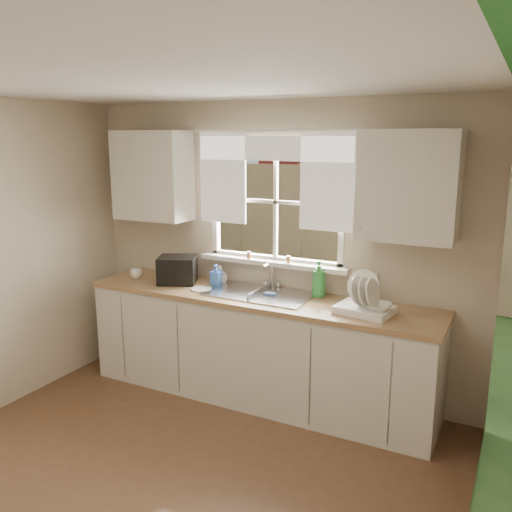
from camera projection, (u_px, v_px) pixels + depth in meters
The scene contains 20 objects.
room_walls at pixel (110, 320), 2.90m from camera, with size 3.62×4.02×2.50m.
ceiling at pixel (104, 74), 2.68m from camera, with size 3.60×4.00×0.02m, color silver.
window at pixel (275, 221), 4.64m from camera, with size 1.38×0.16×1.06m.
curtains at pixel (272, 169), 4.50m from camera, with size 1.50×0.03×0.81m.
base_cabinets at pixel (258, 349), 4.59m from camera, with size 3.00×0.62×0.87m, color silver.
countertop at pixel (258, 298), 4.49m from camera, with size 3.04×0.65×0.04m, color #A47D52.
upper_cabinet_left at pixel (152, 175), 4.92m from camera, with size 0.70×0.33×0.80m, color silver.
upper_cabinet_right at pixel (409, 186), 3.90m from camera, with size 0.70×0.33×0.80m, color silver.
wall_outlet at pixel (373, 280), 4.32m from camera, with size 0.08×0.01×0.12m, color beige.
sill_jars at pixel (268, 257), 4.67m from camera, with size 0.42×0.04×0.06m.
backyard at pixel (461, 63), 9.52m from camera, with size 20.00×10.00×6.13m.
sink at pixel (259, 303), 4.53m from camera, with size 0.88×0.52×0.40m.
dish_rack at pixel (365, 303), 4.04m from camera, with size 0.44×0.35×0.30m.
bowl at pixel (378, 306), 3.94m from camera, with size 0.20×0.20×0.05m, color white.
soap_bottle_a at pixel (319, 279), 4.42m from camera, with size 0.12×0.12×0.30m, color green.
soap_bottle_b at pixel (216, 275), 4.76m from camera, with size 0.09×0.09×0.19m, color blue.
soap_bottle_c at pixel (220, 275), 4.82m from camera, with size 0.13×0.13×0.16m, color beige.
saucer at pixel (201, 289), 4.64m from camera, with size 0.18×0.18×0.01m, color beige.
cup at pixel (136, 274), 5.01m from camera, with size 0.11×0.11×0.09m, color white.
black_appliance at pixel (177, 270), 4.85m from camera, with size 0.33×0.28×0.24m, color black.
Camera 1 is at (1.96, -2.16, 2.20)m, focal length 38.00 mm.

